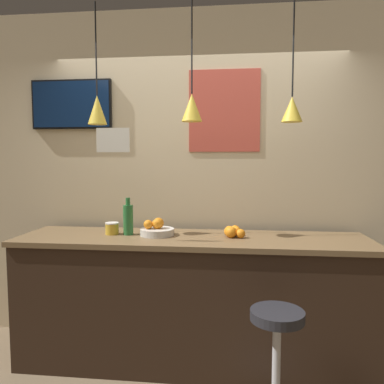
% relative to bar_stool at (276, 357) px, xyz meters
% --- Properties ---
extents(back_wall, '(8.00, 0.06, 2.90)m').
position_rel_bar_stool_xyz_m(back_wall, '(-0.58, 1.12, 1.01)').
color(back_wall, beige).
rests_on(back_wall, ground_plane).
extents(service_counter, '(2.72, 0.68, 1.01)m').
position_rel_bar_stool_xyz_m(service_counter, '(-0.58, 0.67, 0.07)').
color(service_counter, black).
rests_on(service_counter, ground_plane).
extents(bar_stool, '(0.42, 0.42, 0.72)m').
position_rel_bar_stool_xyz_m(bar_stool, '(0.00, 0.00, 0.00)').
color(bar_stool, '#B7B7BC').
rests_on(bar_stool, ground_plane).
extents(fruit_bowl, '(0.27, 0.27, 0.14)m').
position_rel_bar_stool_xyz_m(fruit_bowl, '(-0.86, 0.70, 0.62)').
color(fruit_bowl, beige).
rests_on(fruit_bowl, service_counter).
extents(orange_pile, '(0.16, 0.21, 0.09)m').
position_rel_bar_stool_xyz_m(orange_pile, '(-0.27, 0.72, 0.61)').
color(orange_pile, orange).
rests_on(orange_pile, service_counter).
extents(juice_bottle, '(0.08, 0.08, 0.30)m').
position_rel_bar_stool_xyz_m(juice_bottle, '(-1.10, 0.70, 0.70)').
color(juice_bottle, '#286B33').
rests_on(juice_bottle, service_counter).
extents(spread_jar, '(0.11, 0.11, 0.10)m').
position_rel_bar_stool_xyz_m(spread_jar, '(-1.23, 0.70, 0.62)').
color(spread_jar, gold).
rests_on(spread_jar, service_counter).
extents(pendant_lamp_left, '(0.15, 0.15, 0.92)m').
position_rel_bar_stool_xyz_m(pendant_lamp_left, '(-1.32, 0.66, 1.56)').
color(pendant_lamp_left, black).
extents(pendant_lamp_middle, '(0.16, 0.16, 0.91)m').
position_rel_bar_stool_xyz_m(pendant_lamp_middle, '(-0.58, 0.66, 1.57)').
color(pendant_lamp_middle, black).
extents(pendant_lamp_right, '(0.15, 0.15, 0.92)m').
position_rel_bar_stool_xyz_m(pendant_lamp_right, '(0.16, 0.66, 1.54)').
color(pendant_lamp_right, black).
extents(mounted_tv, '(0.73, 0.04, 0.43)m').
position_rel_bar_stool_xyz_m(mounted_tv, '(-1.70, 1.07, 1.66)').
color(mounted_tv, black).
extents(hanging_menu_board, '(0.24, 0.01, 0.17)m').
position_rel_bar_stool_xyz_m(hanging_menu_board, '(-1.11, 0.41, 1.31)').
color(hanging_menu_board, silver).
extents(wall_poster, '(0.61, 0.01, 0.70)m').
position_rel_bar_stool_xyz_m(wall_poster, '(-0.35, 1.08, 1.59)').
color(wall_poster, '#C64C3D').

